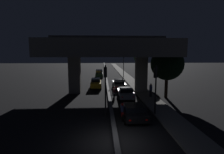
{
  "coord_description": "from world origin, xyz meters",
  "views": [
    {
      "loc": [
        -0.81,
        -10.73,
        5.75
      ],
      "look_at": [
        0.89,
        21.21,
        1.51
      ],
      "focal_mm": 28.0,
      "sensor_mm": 36.0,
      "label": 1
    }
  ],
  "objects_px": {
    "traffic_light_left_of_median": "(105,81)",
    "traffic_light_right_of_median": "(156,82)",
    "street_lamp": "(123,56)",
    "car_black_lead": "(134,111)",
    "motorcycle_red_filtering_near": "(122,112)",
    "car_dark_green_second_oncoming": "(99,73)",
    "pedestrian_on_sidewalk": "(151,90)",
    "car_black_third": "(119,84)",
    "motorcycle_white_filtering_mid": "(114,93)",
    "car_silver_second": "(126,93)",
    "car_taxi_yellow_lead_oncoming": "(96,83)"
  },
  "relations": [
    {
      "from": "traffic_light_left_of_median",
      "to": "traffic_light_right_of_median",
      "type": "relative_size",
      "value": 1.02
    },
    {
      "from": "traffic_light_right_of_median",
      "to": "street_lamp",
      "type": "height_order",
      "value": "street_lamp"
    },
    {
      "from": "car_black_lead",
      "to": "motorcycle_red_filtering_near",
      "type": "xyz_separation_m",
      "value": [
        -1.0,
        0.07,
        -0.07
      ]
    },
    {
      "from": "car_black_lead",
      "to": "car_dark_green_second_oncoming",
      "type": "height_order",
      "value": "car_dark_green_second_oncoming"
    },
    {
      "from": "pedestrian_on_sidewalk",
      "to": "motorcycle_red_filtering_near",
      "type": "bearing_deg",
      "value": -122.01
    },
    {
      "from": "car_black_third",
      "to": "street_lamp",
      "type": "bearing_deg",
      "value": -10.53
    },
    {
      "from": "street_lamp",
      "to": "motorcycle_white_filtering_mid",
      "type": "xyz_separation_m",
      "value": [
        -3.79,
        -23.68,
        -4.53
      ]
    },
    {
      "from": "car_black_lead",
      "to": "motorcycle_white_filtering_mid",
      "type": "height_order",
      "value": "motorcycle_white_filtering_mid"
    },
    {
      "from": "car_silver_second",
      "to": "car_black_third",
      "type": "height_order",
      "value": "car_black_third"
    },
    {
      "from": "traffic_light_left_of_median",
      "to": "car_black_lead",
      "type": "bearing_deg",
      "value": -20.8
    },
    {
      "from": "car_taxi_yellow_lead_oncoming",
      "to": "car_black_lead",
      "type": "bearing_deg",
      "value": 14.17
    },
    {
      "from": "traffic_light_right_of_median",
      "to": "car_black_lead",
      "type": "height_order",
      "value": "traffic_light_right_of_median"
    },
    {
      "from": "car_black_lead",
      "to": "car_black_third",
      "type": "distance_m",
      "value": 13.64
    },
    {
      "from": "traffic_light_left_of_median",
      "to": "car_taxi_yellow_lead_oncoming",
      "type": "relative_size",
      "value": 1.07
    },
    {
      "from": "traffic_light_right_of_median",
      "to": "pedestrian_on_sidewalk",
      "type": "distance_m",
      "value": 6.96
    },
    {
      "from": "street_lamp",
      "to": "traffic_light_left_of_median",
      "type": "bearing_deg",
      "value": -99.38
    },
    {
      "from": "pedestrian_on_sidewalk",
      "to": "car_silver_second",
      "type": "bearing_deg",
      "value": -175.91
    },
    {
      "from": "traffic_light_left_of_median",
      "to": "car_black_lead",
      "type": "relative_size",
      "value": 1.2
    },
    {
      "from": "traffic_light_right_of_median",
      "to": "car_silver_second",
      "type": "relative_size",
      "value": 1.15
    },
    {
      "from": "car_silver_second",
      "to": "car_taxi_yellow_lead_oncoming",
      "type": "height_order",
      "value": "car_taxi_yellow_lead_oncoming"
    },
    {
      "from": "car_black_third",
      "to": "motorcycle_red_filtering_near",
      "type": "distance_m",
      "value": 13.6
    },
    {
      "from": "traffic_light_left_of_median",
      "to": "car_black_third",
      "type": "height_order",
      "value": "traffic_light_left_of_median"
    },
    {
      "from": "street_lamp",
      "to": "pedestrian_on_sidewalk",
      "type": "bearing_deg",
      "value": -87.61
    },
    {
      "from": "car_dark_green_second_oncoming",
      "to": "pedestrian_on_sidewalk",
      "type": "bearing_deg",
      "value": 18.53
    },
    {
      "from": "car_black_lead",
      "to": "pedestrian_on_sidewalk",
      "type": "height_order",
      "value": "pedestrian_on_sidewalk"
    },
    {
      "from": "car_dark_green_second_oncoming",
      "to": "motorcycle_white_filtering_mid",
      "type": "height_order",
      "value": "car_dark_green_second_oncoming"
    },
    {
      "from": "car_black_third",
      "to": "pedestrian_on_sidewalk",
      "type": "xyz_separation_m",
      "value": [
        3.63,
        -6.24,
        0.23
      ]
    },
    {
      "from": "street_lamp",
      "to": "pedestrian_on_sidewalk",
      "type": "height_order",
      "value": "street_lamp"
    },
    {
      "from": "car_black_lead",
      "to": "car_silver_second",
      "type": "height_order",
      "value": "car_silver_second"
    },
    {
      "from": "motorcycle_white_filtering_mid",
      "to": "pedestrian_on_sidewalk",
      "type": "height_order",
      "value": "pedestrian_on_sidewalk"
    },
    {
      "from": "car_silver_second",
      "to": "car_dark_green_second_oncoming",
      "type": "height_order",
      "value": "car_dark_green_second_oncoming"
    },
    {
      "from": "car_dark_green_second_oncoming",
      "to": "motorcycle_white_filtering_mid",
      "type": "distance_m",
      "value": 20.14
    },
    {
      "from": "traffic_light_right_of_median",
      "to": "car_taxi_yellow_lead_oncoming",
      "type": "xyz_separation_m",
      "value": [
        -6.07,
        13.56,
        -2.37
      ]
    },
    {
      "from": "car_taxi_yellow_lead_oncoming",
      "to": "pedestrian_on_sidewalk",
      "type": "height_order",
      "value": "pedestrian_on_sidewalk"
    },
    {
      "from": "car_silver_second",
      "to": "pedestrian_on_sidewalk",
      "type": "height_order",
      "value": "pedestrian_on_sidewalk"
    },
    {
      "from": "car_dark_green_second_oncoming",
      "to": "motorcycle_red_filtering_near",
      "type": "distance_m",
      "value": 27.94
    },
    {
      "from": "car_dark_green_second_oncoming",
      "to": "traffic_light_right_of_median",
      "type": "bearing_deg",
      "value": 11.3
    },
    {
      "from": "car_black_lead",
      "to": "car_dark_green_second_oncoming",
      "type": "bearing_deg",
      "value": 6.22
    },
    {
      "from": "street_lamp",
      "to": "car_taxi_yellow_lead_oncoming",
      "type": "height_order",
      "value": "street_lamp"
    },
    {
      "from": "motorcycle_red_filtering_near",
      "to": "car_black_lead",
      "type": "bearing_deg",
      "value": -92.28
    },
    {
      "from": "car_dark_green_second_oncoming",
      "to": "pedestrian_on_sidewalk",
      "type": "relative_size",
      "value": 2.66
    },
    {
      "from": "traffic_light_left_of_median",
      "to": "car_black_lead",
      "type": "distance_m",
      "value": 3.7
    },
    {
      "from": "car_dark_green_second_oncoming",
      "to": "pedestrian_on_sidewalk",
      "type": "xyz_separation_m",
      "value": [
        7.2,
        -20.48,
        0.02
      ]
    },
    {
      "from": "traffic_light_right_of_median",
      "to": "street_lamp",
      "type": "relative_size",
      "value": 0.53
    },
    {
      "from": "car_black_lead",
      "to": "car_dark_green_second_oncoming",
      "type": "xyz_separation_m",
      "value": [
        -3.62,
        27.89,
        0.31
      ]
    },
    {
      "from": "traffic_light_left_of_median",
      "to": "motorcycle_red_filtering_near",
      "type": "height_order",
      "value": "traffic_light_left_of_median"
    },
    {
      "from": "traffic_light_left_of_median",
      "to": "car_dark_green_second_oncoming",
      "type": "relative_size",
      "value": 1.02
    },
    {
      "from": "car_silver_second",
      "to": "motorcycle_white_filtering_mid",
      "type": "bearing_deg",
      "value": 64.0
    },
    {
      "from": "pedestrian_on_sidewalk",
      "to": "car_dark_green_second_oncoming",
      "type": "bearing_deg",
      "value": 109.37
    },
    {
      "from": "car_black_lead",
      "to": "pedestrian_on_sidewalk",
      "type": "distance_m",
      "value": 8.23
    }
  ]
}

